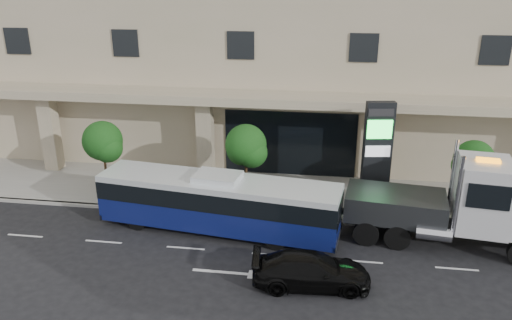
{
  "coord_description": "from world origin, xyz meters",
  "views": [
    {
      "loc": [
        2.13,
        -20.95,
        11.84
      ],
      "look_at": [
        -1.23,
        2.0,
        3.2
      ],
      "focal_mm": 35.0,
      "sensor_mm": 36.0,
      "label": 1
    }
  ],
  "objects_px": {
    "city_bus": "(218,202)",
    "tow_truck": "(458,206)",
    "black_sedan": "(311,270)",
    "signage_pylon": "(377,156)"
  },
  "relations": [
    {
      "from": "tow_truck",
      "to": "city_bus",
      "type": "bearing_deg",
      "value": -171.64
    },
    {
      "from": "black_sedan",
      "to": "signage_pylon",
      "type": "distance_m",
      "value": 8.33
    },
    {
      "from": "city_bus",
      "to": "black_sedan",
      "type": "bearing_deg",
      "value": -33.06
    },
    {
      "from": "city_bus",
      "to": "tow_truck",
      "type": "relative_size",
      "value": 1.14
    },
    {
      "from": "signage_pylon",
      "to": "tow_truck",
      "type": "bearing_deg",
      "value": -51.47
    },
    {
      "from": "city_bus",
      "to": "tow_truck",
      "type": "distance_m",
      "value": 11.14
    },
    {
      "from": "tow_truck",
      "to": "signage_pylon",
      "type": "bearing_deg",
      "value": 144.94
    },
    {
      "from": "city_bus",
      "to": "signage_pylon",
      "type": "distance_m",
      "value": 8.51
    },
    {
      "from": "tow_truck",
      "to": "black_sedan",
      "type": "height_order",
      "value": "tow_truck"
    },
    {
      "from": "black_sedan",
      "to": "city_bus",
      "type": "bearing_deg",
      "value": 44.11
    }
  ]
}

